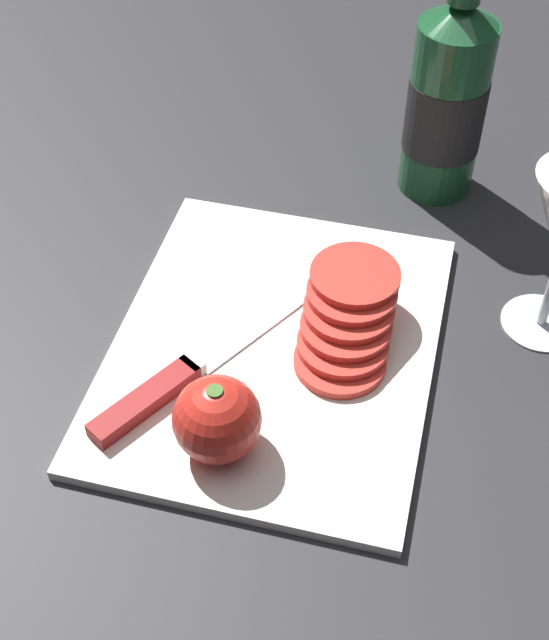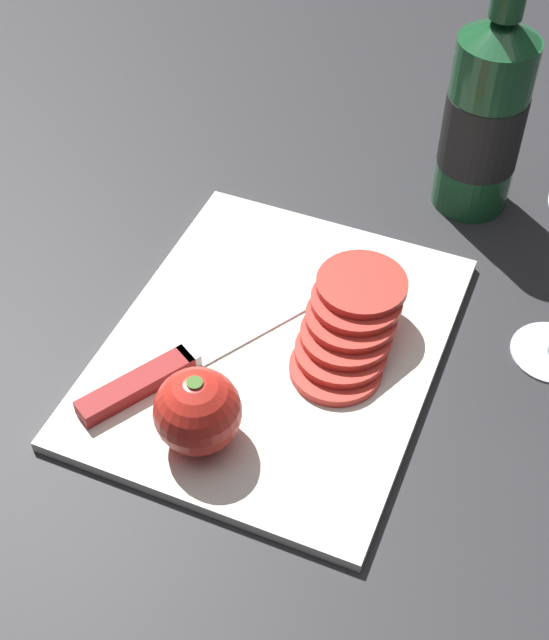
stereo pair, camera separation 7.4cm
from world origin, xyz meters
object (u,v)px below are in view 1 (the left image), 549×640
wine_bottle (448,97)px  tomato_slice_stack_near (348,318)px  whole_tomato (217,419)px  knife (176,380)px

wine_bottle → tomato_slice_stack_near: size_ratio=2.15×
whole_tomato → knife: 0.08m
tomato_slice_stack_near → wine_bottle: bearing=169.3°
wine_bottle → tomato_slice_stack_near: bearing=-10.7°
knife → whole_tomato: bearing=-103.5°
wine_bottle → knife: wine_bottle is taller
whole_tomato → knife: (-0.05, -0.05, -0.03)m
wine_bottle → tomato_slice_stack_near: 0.26m
knife → tomato_slice_stack_near: 0.15m
whole_tomato → knife: size_ratio=0.27×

